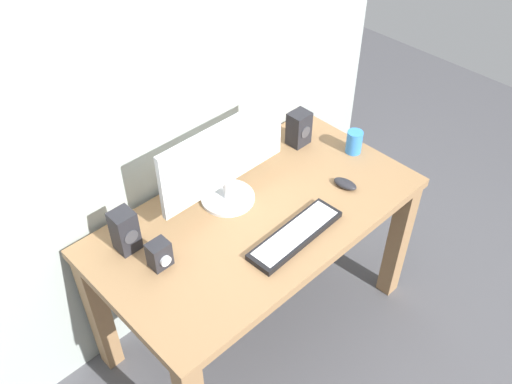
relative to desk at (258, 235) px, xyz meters
The scene contains 10 objects.
ground_plane 0.62m from the desk, ahead, with size 6.00×6.00×0.00m, color #4C4C51.
wall_back 0.97m from the desk, 90.00° to the left, with size 2.27×0.04×3.00m, color #9EA8A3.
desk is the anchor object (origin of this frame).
monitor 0.37m from the desk, 102.59° to the left, with size 0.62×0.23×0.38m.
keyboard_primary 0.25m from the desk, 87.26° to the right, with size 0.44×0.14×0.03m.
mouse 0.44m from the desk, 20.59° to the right, with size 0.06×0.11×0.03m, color #232328.
speaker_right 0.56m from the desk, 24.17° to the left, with size 0.10×0.09×0.17m.
speaker_left 0.58m from the desk, 157.19° to the left, with size 0.09×0.09×0.18m.
audio_controller 0.49m from the desk, behind, with size 0.08×0.08×0.11m.
coffee_mug 0.63m from the desk, ahead, with size 0.07×0.07×0.11m, color #337FD8.
Camera 1 is at (-1.15, -1.18, 2.36)m, focal length 39.29 mm.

